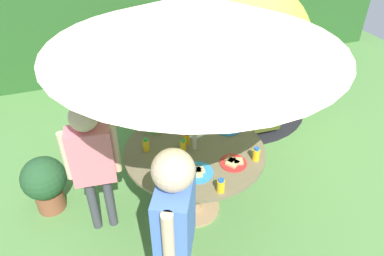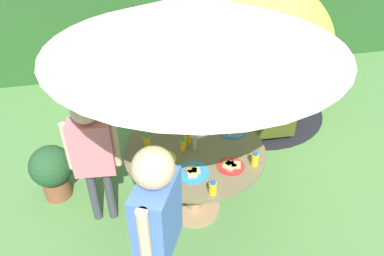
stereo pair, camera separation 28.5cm
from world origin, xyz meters
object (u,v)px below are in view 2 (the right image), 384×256
garden_table (195,165)px  child_in_pink_shirt (92,147)px  plate_near_left (165,158)px  child_in_white_shirt (157,94)px  juice_bottle_far_right (147,141)px  child_in_blue_shirt (157,217)px  juice_bottle_near_right (213,188)px  cup_far (176,120)px  dome_tent (258,52)px  juice_bottle_back_edge (168,184)px  wooden_chair (209,90)px  plate_center_back (232,131)px  juice_bottle_front_edge (188,138)px  cup_near (193,117)px  juice_bottle_spot_a (183,145)px  snack_bowl (159,123)px  potted_plant (52,170)px  plate_mid_left (193,172)px  plate_far_left (197,130)px  juice_bottle_center_front (255,159)px  plate_mid_right (231,166)px  patio_umbrella (195,21)px

garden_table → child_in_pink_shirt: 0.88m
child_in_pink_shirt → plate_near_left: size_ratio=6.60×
child_in_white_shirt → juice_bottle_far_right: size_ratio=10.32×
child_in_white_shirt → child_in_pink_shirt: size_ratio=0.94×
child_in_blue_shirt → juice_bottle_near_right: bearing=-28.8°
garden_table → cup_far: 0.48m
dome_tent → juice_bottle_back_edge: (-1.48, -2.03, -0.05)m
wooden_chair → plate_center_back: (-0.07, -1.09, 0.18)m
juice_bottle_front_edge → cup_near: juice_bottle_front_edge is taller
plate_center_back → juice_bottle_spot_a: (-0.48, -0.16, 0.04)m
snack_bowl → potted_plant: bearing=175.6°
snack_bowl → juice_bottle_near_right: bearing=-74.0°
plate_center_back → juice_bottle_near_right: bearing=-117.9°
plate_mid_left → child_in_blue_shirt: bearing=-122.4°
wooden_chair → plate_far_left: 1.10m
wooden_chair → juice_bottle_center_front: size_ratio=8.64×
garden_table → plate_mid_right: 0.42m
dome_tent → juice_bottle_center_front: bearing=-109.1°
potted_plant → child_in_white_shirt: size_ratio=0.48×
patio_umbrella → plate_mid_left: (-0.08, -0.29, -1.09)m
child_in_blue_shirt → juice_bottle_far_right: bearing=25.0°
garden_table → patio_umbrella: size_ratio=0.57×
patio_umbrella → potted_plant: 2.03m
garden_table → plate_far_left: (0.08, 0.24, 0.20)m
juice_bottle_center_front → snack_bowl: bearing=134.3°
child_in_pink_shirt → plate_mid_left: (0.75, -0.38, -0.08)m
plate_far_left → juice_bottle_front_edge: juice_bottle_front_edge is taller
child_in_pink_shirt → cup_near: child_in_pink_shirt is taller
snack_bowl → plate_center_back: bearing=-19.1°
juice_bottle_near_right → plate_mid_left: bearing=111.8°
juice_bottle_near_right → cup_near: size_ratio=1.68×
child_in_white_shirt → garden_table: bearing=0.0°
juice_bottle_back_edge → juice_bottle_spot_a: 0.48m
child_in_pink_shirt → child_in_blue_shirt: child_in_blue_shirt is taller
juice_bottle_back_edge → plate_mid_left: bearing=32.3°
dome_tent → plate_center_back: bearing=-116.4°
patio_umbrella → potted_plant: (-1.29, 0.47, -1.50)m
dome_tent → snack_bowl: bearing=-137.1°
wooden_chair → plate_center_back: bearing=-73.9°
child_in_blue_shirt → plate_mid_right: size_ratio=6.59×
dome_tent → child_in_pink_shirt: size_ratio=1.52×
potted_plant → juice_bottle_near_right: bearing=-37.6°
dome_tent → juice_bottle_front_edge: 1.94m
plate_mid_right → plate_near_left: size_ratio=1.12×
dome_tent → cup_far: 1.74m
garden_table → juice_bottle_back_edge: (-0.30, -0.43, 0.24)m
snack_bowl → child_in_white_shirt: bearing=84.2°
plate_near_left → juice_bottle_center_front: size_ratio=1.63×
juice_bottle_far_right → cup_near: bearing=34.4°
plate_center_back → juice_bottle_front_edge: juice_bottle_front_edge is taller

